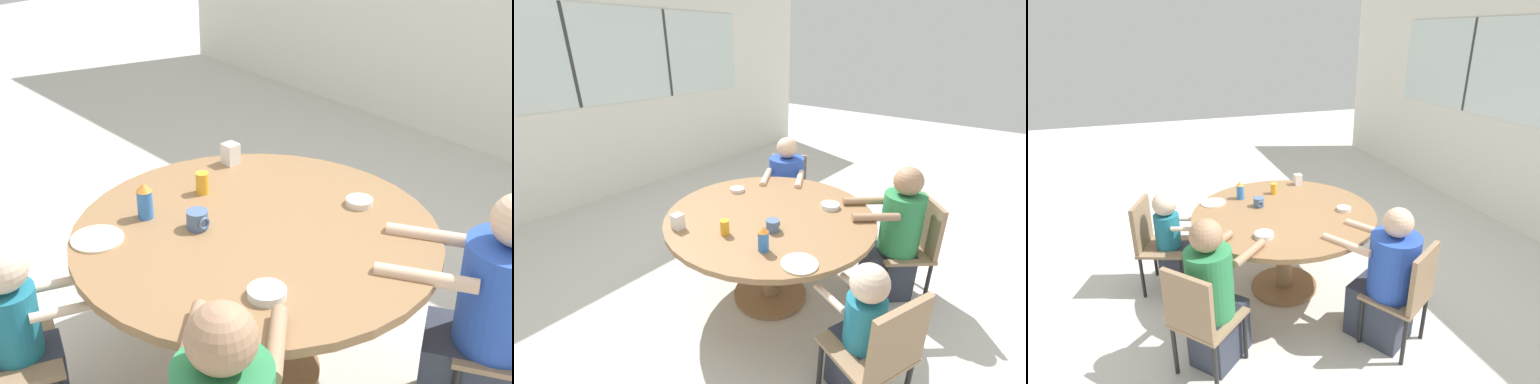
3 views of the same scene
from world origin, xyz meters
TOP-DOWN VIEW (x-y plane):
  - ground_plane at (0.00, 0.00)m, footprint 16.00×16.00m
  - dining_table at (0.00, 0.00)m, footprint 1.56×1.56m
  - person_man_blue_shirt at (0.85, 0.49)m, footprint 0.72×0.62m
  - person_toddler at (-0.35, -0.93)m, footprint 0.34×0.44m
  - coffee_mug at (-0.18, -0.17)m, footprint 0.10×0.09m
  - sippy_cup at (-0.40, -0.28)m, footprint 0.07×0.07m
  - juice_glass at (-0.42, 0.04)m, footprint 0.06×0.06m
  - milk_carton_small at (-0.57, 0.35)m, footprint 0.07×0.07m
  - bowl_white_shallow at (0.15, 0.49)m, footprint 0.12×0.12m
  - bowl_cereal at (0.38, -0.29)m, footprint 0.15×0.15m
  - plate_tortillas at (-0.38, -0.54)m, footprint 0.22×0.22m

SIDE VIEW (x-z plane):
  - ground_plane at x=0.00m, z-range 0.00..0.00m
  - person_toddler at x=-0.35m, z-range -0.01..0.92m
  - person_man_blue_shirt at x=0.85m, z-range -0.07..1.02m
  - dining_table at x=0.00m, z-range 0.25..1.01m
  - plate_tortillas at x=-0.38m, z-range 0.76..0.77m
  - bowl_white_shallow at x=0.15m, z-range 0.76..0.79m
  - bowl_cereal at x=0.38m, z-range 0.76..0.80m
  - coffee_mug at x=-0.18m, z-range 0.76..0.84m
  - juice_glass at x=-0.42m, z-range 0.76..0.86m
  - milk_carton_small at x=-0.57m, z-range 0.76..0.87m
  - sippy_cup at x=-0.40m, z-range 0.76..0.93m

